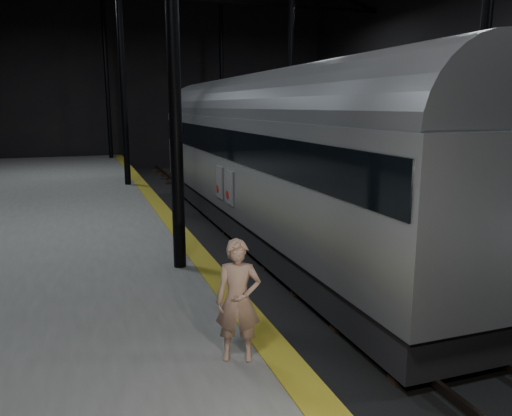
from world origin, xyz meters
name	(u,v)px	position (x,y,z in m)	size (l,w,h in m)	color
ground	(277,246)	(0.00, 0.00, 0.00)	(44.00, 44.00, 0.00)	black
platform_left	(14,254)	(-7.50, 0.00, 0.50)	(9.00, 43.80, 1.00)	#575754
platform_right	(469,214)	(7.50, 0.00, 0.50)	(9.00, 43.80, 1.00)	#575754
tactile_strip	(173,223)	(-3.25, 0.00, 1.00)	(0.50, 43.80, 0.01)	olive
track	(277,244)	(0.00, 0.00, 0.07)	(2.40, 43.00, 0.24)	#3F3328
train	(264,150)	(0.00, 1.18, 2.95)	(2.96, 19.76, 5.28)	#A1A4A9
woman	(238,301)	(-3.80, -8.19, 1.83)	(0.60, 0.40, 1.66)	tan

